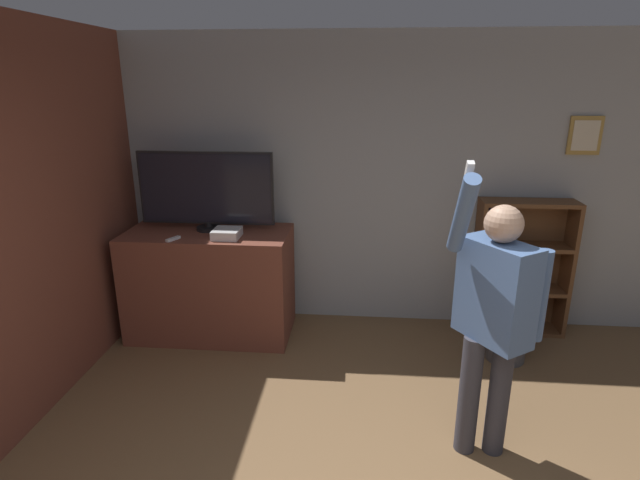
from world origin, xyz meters
TOP-DOWN VIEW (x-y plane):
  - wall_back at (0.00, 3.19)m, footprint 6.40×0.09m
  - wall_side_brick at (-2.23, 1.58)m, footprint 0.06×4.76m
  - tv_ledge at (-1.36, 2.72)m, footprint 1.46×0.71m
  - television at (-1.36, 2.78)m, footprint 1.20×0.22m
  - game_console at (-1.14, 2.56)m, footprint 0.23×0.24m
  - remote_loose at (-1.57, 2.46)m, footprint 0.09×0.14m
  - bookshelf at (1.40, 3.01)m, footprint 0.84×0.28m
  - person at (0.80, 1.30)m, footprint 0.59×0.55m
  - waste_bin at (1.26, 2.46)m, footprint 0.32×0.32m

SIDE VIEW (x-z plane):
  - waste_bin at x=1.26m, z-range 0.00..0.39m
  - tv_ledge at x=-1.36m, z-range 0.00..0.99m
  - bookshelf at x=1.40m, z-range 0.00..1.26m
  - person at x=0.80m, z-range 0.04..1.93m
  - remote_loose at x=-1.57m, z-range 0.99..1.01m
  - game_console at x=-1.14m, z-range 0.99..1.06m
  - wall_side_brick at x=-2.23m, z-range 0.00..2.70m
  - wall_back at x=0.00m, z-range 0.00..2.70m
  - television at x=-1.36m, z-range 1.00..1.71m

